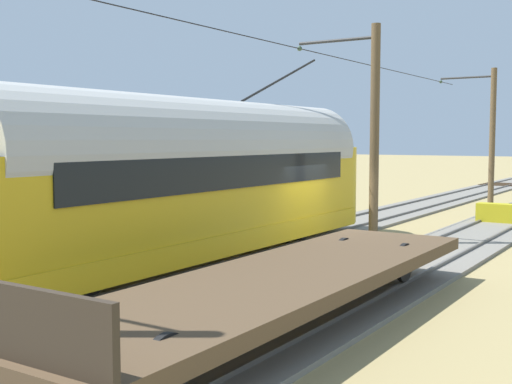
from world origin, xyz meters
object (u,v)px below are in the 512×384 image
Objects in this scene: catenary_pole_mid_near at (372,131)px; track_end_bumper at (502,214)px; vintage_streetcar at (197,178)px; flatcar_adjacent at (279,281)px; catenary_pole_foreground at (491,134)px.

catenary_pole_mid_near reaches higher than track_end_bumper.
catenary_pole_mid_near is at bearing -115.20° from vintage_streetcar.
flatcar_adjacent is 1.67× the size of catenary_pole_foreground.
track_end_bumper is (-2.23, -7.30, -3.10)m from catenary_pole_mid_near.
track_end_bumper is (-4.74, -12.64, -1.85)m from vintage_streetcar.
catenary_pole_foreground is 1.00× the size of catenary_pole_mid_near.
catenary_pole_mid_near is at bearing -76.34° from flatcar_adjacent.
vintage_streetcar is 2.39× the size of catenary_pole_mid_near.
catenary_pole_mid_near is 8.24m from track_end_bumper.
catenary_pole_foreground and catenary_pole_mid_near have the same top height.
vintage_streetcar reaches higher than track_end_bumper.
vintage_streetcar reaches higher than flatcar_adjacent.
catenary_pole_mid_near is (0.00, 14.64, 0.00)m from catenary_pole_foreground.
vintage_streetcar is at bearing 82.83° from catenary_pole_foreground.
flatcar_adjacent is 24.06m from catenary_pole_foreground.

